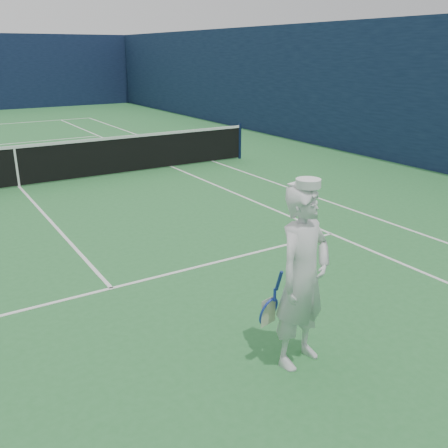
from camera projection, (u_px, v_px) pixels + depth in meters
name	position (u px, v px, depth m)	size (l,w,h in m)	color
ground	(19.00, 187.00, 12.05)	(80.00, 80.00, 0.00)	#2C7438
court_markings	(19.00, 187.00, 12.05)	(11.03, 23.83, 0.01)	white
windscreen_fence	(8.00, 102.00, 11.39)	(20.12, 36.12, 4.00)	#0E1834
tennis_net	(16.00, 165.00, 11.86)	(12.88, 0.09, 1.07)	#141E4C
tennis_player	(303.00, 277.00, 5.01)	(0.86, 0.60, 1.99)	white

